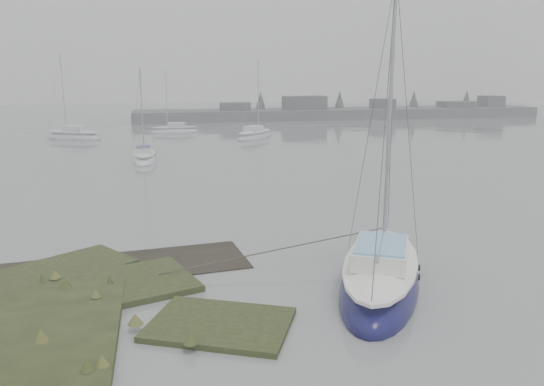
# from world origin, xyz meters

# --- Properties ---
(ground) EXTENTS (160.00, 160.00, 0.00)m
(ground) POSITION_xyz_m (0.00, 30.00, 0.00)
(ground) COLOR slate
(ground) RESTS_ON ground
(far_shoreline) EXTENTS (60.00, 8.00, 4.15)m
(far_shoreline) POSITION_xyz_m (26.84, 61.90, 0.85)
(far_shoreline) COLOR #4C4F51
(far_shoreline) RESTS_ON ground
(sailboat_main) EXTENTS (5.26, 7.22, 9.82)m
(sailboat_main) POSITION_xyz_m (5.51, 0.99, 0.30)
(sailboat_main) COLOR #0D0C3D
(sailboat_main) RESTS_ON ground
(sailboat_white) EXTENTS (1.72, 5.20, 7.34)m
(sailboat_white) POSITION_xyz_m (-1.85, 27.12, 0.23)
(sailboat_white) COLOR silver
(sailboat_white) RESTS_ON ground
(sailboat_far_a) EXTENTS (6.48, 5.03, 8.91)m
(sailboat_far_a) POSITION_xyz_m (-8.94, 42.68, 0.28)
(sailboat_far_a) COLOR #A9ADB2
(sailboat_far_a) RESTS_ON ground
(sailboat_far_b) EXTENTS (5.25, 5.75, 8.30)m
(sailboat_far_b) POSITION_xyz_m (8.81, 39.48, 0.26)
(sailboat_far_b) COLOR #A1A5A9
(sailboat_far_b) RESTS_ON ground
(sailboat_far_c) EXTENTS (5.26, 1.80, 7.39)m
(sailboat_far_c) POSITION_xyz_m (1.06, 46.52, 0.23)
(sailboat_far_c) COLOR silver
(sailboat_far_c) RESTS_ON ground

